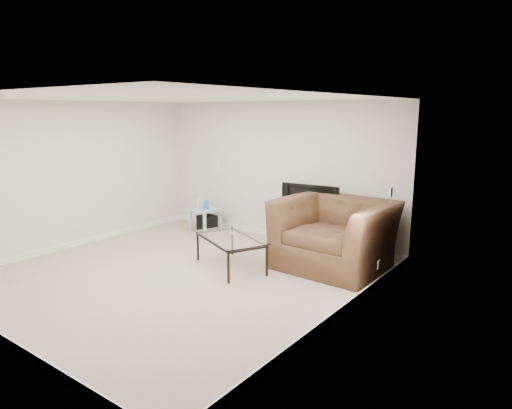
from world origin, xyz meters
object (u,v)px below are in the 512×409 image
Objects in this scene: television at (312,201)px; subwoofer at (207,223)px; coffee_table at (231,252)px; side_table at (205,220)px; tv_stand at (312,233)px; recliner at (335,223)px.

subwoofer is at bearing 179.05° from television.
subwoofer is 0.25× the size of coffee_table.
coffee_table reaches higher than side_table.
tv_stand reaches higher than side_table.
subwoofer is at bearing 141.72° from coffee_table.
tv_stand is at bearing 5.42° from subwoofer.
subwoofer is (-2.25, -0.21, -0.11)m from tv_stand.
recliner reaches higher than television.
tv_stand is 0.57m from television.
side_table is 0.07m from subwoofer.
side_table is (-2.28, -0.20, -0.61)m from television.
tv_stand is 2.14× the size of subwoofer.
recliner is at bearing -8.53° from subwoofer.
coffee_table is (1.79, -1.38, 0.01)m from side_table.
side_table is 0.38× the size of coffee_table.
side_table is 3.10m from recliner.
side_table is at bearing 142.50° from coffee_table.
subwoofer is (-2.25, -0.19, -0.68)m from television.
coffee_table is (-0.49, -1.61, -0.03)m from tv_stand.
television reaches higher than tv_stand.
side_table is 2.26m from coffee_table.
recliner reaches higher than side_table.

